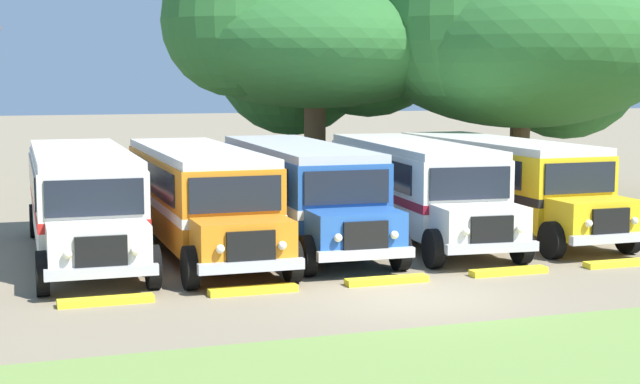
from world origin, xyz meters
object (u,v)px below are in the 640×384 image
object	(u,v)px
parked_bus_slot_1	(199,193)
parked_bus_slot_4	(499,179)
parked_bus_slot_2	(299,187)
broad_shade_tree	(314,41)
secondary_tree	(514,40)
parked_bus_slot_0	(82,196)
parked_bus_slot_3	(413,184)

from	to	relation	value
parked_bus_slot_1	parked_bus_slot_4	world-z (taller)	same
parked_bus_slot_2	broad_shade_tree	distance (m)	12.79
parked_bus_slot_2	parked_bus_slot_4	size ratio (longest dim) A/B	1.00
parked_bus_slot_4	secondary_tree	world-z (taller)	secondary_tree
parked_bus_slot_2	broad_shade_tree	size ratio (longest dim) A/B	0.86
parked_bus_slot_2	broad_shade_tree	world-z (taller)	broad_shade_tree
parked_bus_slot_2	parked_bus_slot_4	bearing A→B (deg)	92.44
parked_bus_slot_1	parked_bus_slot_4	distance (m)	9.69
parked_bus_slot_0	parked_bus_slot_1	bearing A→B (deg)	84.04
parked_bus_slot_3	parked_bus_slot_0	bearing A→B (deg)	-85.44
parked_bus_slot_1	secondary_tree	distance (m)	17.37
parked_bus_slot_1	broad_shade_tree	xyz separation A→B (m)	(7.27, 11.68, 4.64)
parked_bus_slot_4	secondary_tree	xyz separation A→B (m)	(4.86, 7.69, 4.68)
parked_bus_slot_3	parked_bus_slot_4	distance (m)	3.07
parked_bus_slot_1	parked_bus_slot_2	xyz separation A→B (m)	(3.08, 0.53, 0.00)
parked_bus_slot_4	broad_shade_tree	bearing A→B (deg)	-168.08
broad_shade_tree	secondary_tree	world-z (taller)	broad_shade_tree
parked_bus_slot_4	broad_shade_tree	size ratio (longest dim) A/B	0.85
parked_bus_slot_1	parked_bus_slot_2	distance (m)	3.12
parked_bus_slot_0	secondary_tree	bearing A→B (deg)	115.35
parked_bus_slot_0	parked_bus_slot_2	distance (m)	6.17
broad_shade_tree	parked_bus_slot_1	bearing A→B (deg)	-121.92
parked_bus_slot_0	parked_bus_slot_1	distance (m)	3.12
parked_bus_slot_0	parked_bus_slot_2	bearing A→B (deg)	92.50
parked_bus_slot_0	parked_bus_slot_2	xyz separation A→B (m)	(6.17, 0.14, 0.00)
parked_bus_slot_2	secondary_tree	size ratio (longest dim) A/B	0.80
parked_bus_slot_0	secondary_tree	xyz separation A→B (m)	(17.63, 7.89, 4.68)
parked_bus_slot_0	parked_bus_slot_1	world-z (taller)	same
parked_bus_slot_4	parked_bus_slot_1	bearing A→B (deg)	-86.81
parked_bus_slot_4	secondary_tree	distance (m)	10.23
parked_bus_slot_0	broad_shade_tree	size ratio (longest dim) A/B	0.85
parked_bus_slot_1	broad_shade_tree	distance (m)	14.52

